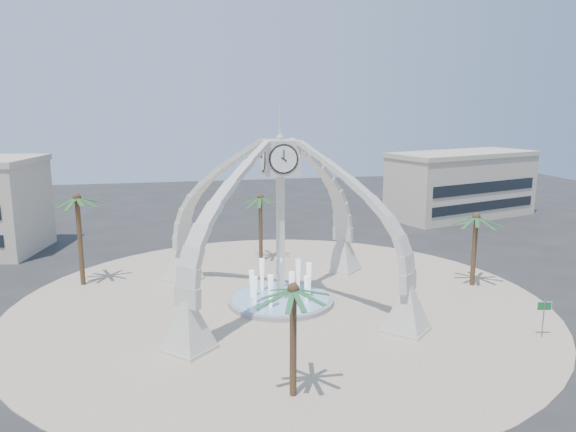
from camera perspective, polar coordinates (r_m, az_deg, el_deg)
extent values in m
plane|color=#282828|center=(42.96, -0.76, -8.86)|extent=(140.00, 140.00, 0.00)
cylinder|color=#BDA98D|center=(42.95, -0.76, -8.82)|extent=(40.00, 40.00, 0.06)
cube|color=beige|center=(41.52, -0.78, -2.50)|extent=(0.55, 0.55, 9.80)
cube|color=beige|center=(40.49, -0.80, 5.98)|extent=(2.50, 2.50, 2.50)
cone|color=beige|center=(40.31, -0.81, 10.58)|extent=(0.20, 0.20, 4.00)
cylinder|color=white|center=(39.23, -0.44, 5.80)|extent=(1.84, 0.04, 1.84)
pyramid|color=beige|center=(50.69, 5.57, -3.84)|extent=(3.80, 3.80, 3.20)
pyramid|color=beige|center=(48.49, -10.65, -4.69)|extent=(3.80, 3.80, 3.20)
pyramid|color=beige|center=(35.10, -10.09, -11.00)|extent=(3.80, 3.80, 3.20)
pyramid|color=beige|center=(38.08, 11.99, -9.26)|extent=(3.80, 3.80, 3.20)
cylinder|color=#98989B|center=(42.89, -0.76, -8.61)|extent=(8.00, 8.00, 0.40)
cylinder|color=#91BAD9|center=(42.82, -0.76, -8.33)|extent=(7.40, 7.40, 0.04)
cone|color=white|center=(42.31, -0.77, -6.29)|extent=(0.60, 0.60, 3.20)
cube|color=#C0AD95|center=(78.13, 17.19, 2.88)|extent=(21.49, 13.79, 8.00)
cube|color=#C0AD95|center=(77.65, 17.38, 6.02)|extent=(21.87, 14.17, 0.60)
cylinder|color=brown|center=(48.58, 18.38, -3.37)|extent=(0.39, 0.39, 5.96)
cylinder|color=brown|center=(49.07, -20.37, -2.41)|extent=(0.40, 0.40, 7.54)
cylinder|color=brown|center=(53.18, -2.79, -1.33)|extent=(0.37, 0.37, 6.35)
cylinder|color=brown|center=(29.14, 0.53, -12.73)|extent=(0.37, 0.37, 5.92)
cylinder|color=slate|center=(40.11, 24.50, -9.48)|extent=(0.08, 0.08, 2.56)
cube|color=#18612D|center=(39.82, 24.60, -8.31)|extent=(0.86, 0.23, 0.51)
cube|color=white|center=(39.82, 24.60, -8.31)|extent=(0.92, 0.22, 0.58)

